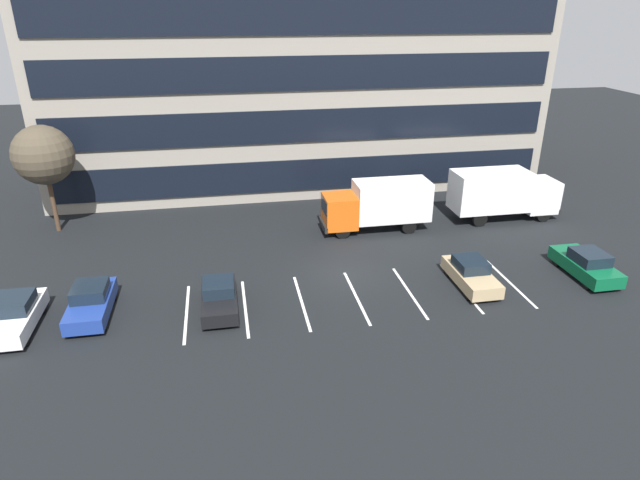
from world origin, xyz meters
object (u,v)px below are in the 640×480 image
sedan_tan (471,274)px  box_truck_white (502,192)px  sedan_forest (586,264)px  box_truck_orange (378,203)px  sedan_black (219,297)px  sedan_navy (91,302)px  sedan_white (14,315)px  bare_tree (43,155)px

sedan_tan → box_truck_white: bearing=54.6°
sedan_forest → sedan_tan: (-6.56, 0.15, -0.04)m
box_truck_orange → sedan_tan: box_truck_orange is taller
sedan_black → sedan_navy: sedan_navy is taller
box_truck_white → sedan_white: 29.50m
sedan_navy → bare_tree: bare_tree is taller
box_truck_orange → sedan_white: box_truck_orange is taller
sedan_forest → sedan_black: bearing=179.7°
box_truck_orange → sedan_navy: bearing=-154.7°
box_truck_orange → sedan_tan: bearing=-71.8°
sedan_forest → sedan_black: (-19.53, 0.11, -0.04)m
sedan_forest → bare_tree: 32.34m
sedan_navy → sedan_white: bearing=-168.6°
sedan_white → sedan_tan: sedan_white is taller
sedan_tan → sedan_navy: 18.94m
sedan_tan → sedan_black: size_ratio=1.01×
sedan_tan → box_truck_orange: bearing=108.2°
sedan_forest → sedan_tan: bearing=178.7°
box_truck_orange → sedan_forest: (9.26, -8.36, -1.10)m
sedan_tan → sedan_navy: size_ratio=0.96×
sedan_white → bare_tree: size_ratio=0.62×
sedan_tan → sedan_black: sedan_tan is taller
box_truck_orange → sedan_navy: 17.98m
box_truck_white → sedan_navy: size_ratio=1.75×
sedan_white → sedan_tan: size_ratio=1.06×
box_truck_orange → sedan_white: 21.12m
sedan_forest → sedan_navy: 25.50m
box_truck_white → bare_tree: bare_tree is taller
sedan_forest → sedan_navy: size_ratio=1.01×
sedan_forest → sedan_black: 19.53m
sedan_navy → bare_tree: bearing=110.5°
sedan_forest → sedan_white: bearing=179.9°
box_truck_white → sedan_white: bearing=-162.9°
box_truck_orange → sedan_black: box_truck_orange is taller
sedan_tan → sedan_black: bearing=-179.8°
box_truck_orange → sedan_black: (-10.26, -8.25, -1.14)m
sedan_tan → sedan_black: (-12.97, -0.04, -0.00)m
sedan_navy → sedan_forest: bearing=-1.5°
sedan_forest → bare_tree: bearing=158.0°
sedan_white → bare_tree: 12.74m
sedan_tan → sedan_black: 12.97m
box_truck_orange → sedan_navy: size_ratio=1.66×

